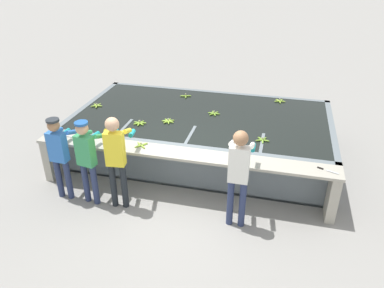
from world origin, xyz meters
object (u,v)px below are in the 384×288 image
worker_3 (239,170)px  knife_0 (325,169)px  banana_bunch_floating_4 (280,101)px  banana_bunch_floating_1 (214,113)px  banana_bunch_ledge_0 (141,145)px  banana_bunch_floating_2 (168,121)px  banana_bunch_floating_5 (97,106)px  knife_1 (63,135)px  banana_bunch_floating_6 (140,123)px  worker_0 (60,151)px  worker_1 (87,155)px  banana_bunch_floating_0 (186,96)px  worker_2 (116,154)px

worker_3 → knife_0: 1.47m
worker_3 → banana_bunch_floating_4: (0.50, 3.50, -0.13)m
banana_bunch_floating_1 → banana_bunch_ledge_0: bearing=-119.5°
banana_bunch_floating_2 → banana_bunch_floating_4: (2.21, 1.74, 0.00)m
banana_bunch_floating_5 → banana_bunch_ledge_0: (1.69, -1.57, 0.00)m
worker_3 → knife_1: size_ratio=4.99×
banana_bunch_floating_4 → knife_0: banana_bunch_floating_4 is taller
knife_0 → banana_bunch_floating_2: bearing=158.8°
knife_0 → knife_1: (-4.86, 0.08, 0.00)m
worker_3 → knife_1: bearing=169.5°
banana_bunch_floating_6 → knife_0: 3.73m
knife_0 → worker_3: bearing=-156.8°
banana_bunch_floating_2 → banana_bunch_ledge_0: 1.16m
worker_0 → worker_1: 0.55m
banana_bunch_floating_2 → banana_bunch_floating_6: same height
worker_3 → banana_bunch_floating_1: worker_3 is taller
worker_1 → banana_bunch_floating_5: 2.38m
banana_bunch_floating_2 → banana_bunch_ledge_0: size_ratio=1.18×
banana_bunch_floating_6 → knife_0: (3.60, -0.95, -0.01)m
worker_3 → banana_bunch_floating_6: bearing=145.9°
worker_3 → banana_bunch_floating_1: bearing=109.9°
worker_3 → banana_bunch_ledge_0: worker_3 is taller
banana_bunch_floating_0 → banana_bunch_floating_5: bearing=-148.8°
banana_bunch_floating_5 → banana_bunch_floating_6: 1.46m
knife_0 → banana_bunch_floating_5: bearing=161.9°
worker_3 → banana_bunch_floating_4: worker_3 is taller
banana_bunch_floating_4 → banana_bunch_ledge_0: banana_bunch_ledge_0 is taller
worker_2 → banana_bunch_floating_0: worker_2 is taller
banana_bunch_floating_6 → worker_1: bearing=-103.4°
knife_0 → banana_bunch_floating_4: bearing=106.1°
worker_0 → worker_1: bearing=-2.5°
banana_bunch_floating_4 → banana_bunch_floating_6: size_ratio=0.98×
banana_bunch_floating_6 → banana_bunch_floating_1: bearing=32.0°
banana_bunch_floating_4 → banana_bunch_floating_6: same height
worker_0 → banana_bunch_floating_1: size_ratio=5.64×
knife_1 → banana_bunch_floating_1: bearing=33.4°
banana_bunch_floating_6 → banana_bunch_floating_5: bearing=153.4°
worker_2 → banana_bunch_floating_5: worker_2 is taller
worker_1 → banana_bunch_ledge_0: (0.75, 0.63, -0.04)m
banana_bunch_floating_4 → worker_3: bearing=-98.1°
banana_bunch_ledge_0 → worker_1: bearing=-140.2°
worker_3 → banana_bunch_ledge_0: 1.98m
worker_2 → banana_bunch_floating_0: (0.34, 3.28, -0.12)m
banana_bunch_floating_5 → banana_bunch_floating_2: bearing=-12.7°
worker_0 → knife_1: bearing=117.5°
banana_bunch_floating_4 → knife_0: bearing=-73.9°
banana_bunch_floating_5 → banana_bunch_floating_0: bearing=31.2°
worker_0 → banana_bunch_floating_2: worker_0 is taller
banana_bunch_floating_4 → worker_2: bearing=-126.5°
worker_2 → banana_bunch_floating_2: worker_2 is taller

